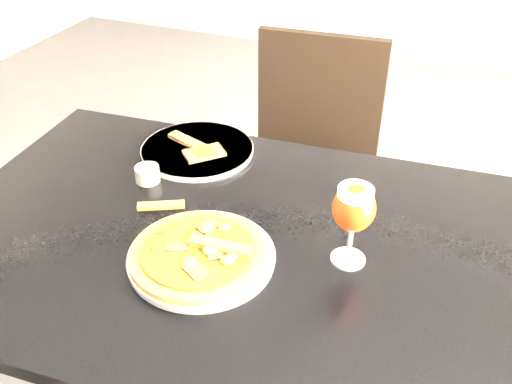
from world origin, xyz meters
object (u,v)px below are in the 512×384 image
at_px(dining_table, 231,269).
at_px(pizza, 199,253).
at_px(chair_far, 307,171).
at_px(beer_glass, 354,209).

xyz_separation_m(dining_table, pizza, (-0.02, -0.09, 0.11)).
relative_size(chair_far, pizza, 3.50).
relative_size(pizza, beer_glass, 1.55).
bearing_deg(beer_glass, dining_table, -176.02).
bearing_deg(dining_table, beer_glass, 0.05).
height_order(chair_far, beer_glass, beer_glass).
bearing_deg(pizza, dining_table, 77.58).
relative_size(dining_table, pizza, 4.87).
distance_m(dining_table, pizza, 0.15).
height_order(dining_table, beer_glass, beer_glass).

